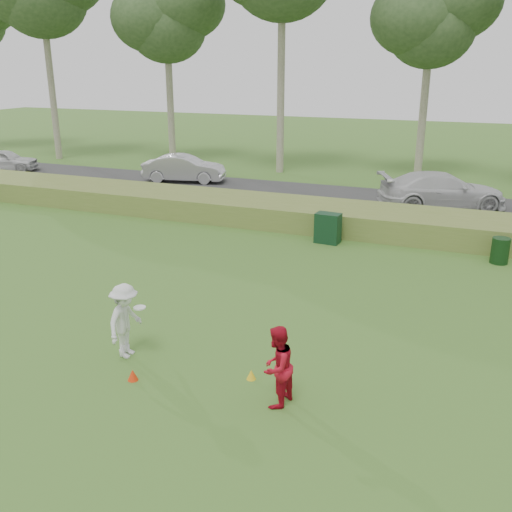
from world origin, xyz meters
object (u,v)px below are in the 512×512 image
at_px(car_right, 442,191).
at_px(player_red, 277,367).
at_px(cone_orange, 133,375).
at_px(car_left, 4,160).
at_px(player_white, 125,321).
at_px(trash_bin, 500,251).
at_px(utility_cabinet, 328,228).
at_px(cone_yellow, 251,374).
at_px(car_mid, 184,168).

bearing_deg(car_right, player_red, 151.33).
xyz_separation_m(cone_orange, car_left, (-20.74, 17.74, 0.59)).
relative_size(player_white, trash_bin, 1.99).
xyz_separation_m(player_white, utility_cabinet, (1.98, 10.03, -0.31)).
relative_size(utility_cabinet, car_right, 0.20).
bearing_deg(cone_yellow, cone_orange, -157.46).
height_order(utility_cabinet, car_mid, car_mid).
bearing_deg(trash_bin, cone_orange, -123.54).
xyz_separation_m(player_red, car_left, (-23.84, 17.46, -0.10)).
distance_m(player_red, car_left, 29.55).
distance_m(player_red, trash_bin, 11.28).
bearing_deg(cone_yellow, car_right, 81.70).
bearing_deg(utility_cabinet, trash_bin, 4.14).
relative_size(player_white, car_mid, 0.38).
relative_size(utility_cabinet, trash_bin, 1.28).
bearing_deg(car_right, utility_cabinet, 129.71).
xyz_separation_m(car_left, car_right, (25.47, -0.05, 0.16)).
relative_size(cone_yellow, car_mid, 0.05).
distance_m(cone_orange, car_mid, 20.91).
relative_size(cone_yellow, utility_cabinet, 0.20).
bearing_deg(player_white, car_right, -19.31).
xyz_separation_m(cone_yellow, car_right, (2.44, 16.73, 0.76)).
bearing_deg(cone_yellow, car_mid, 122.26).
distance_m(car_left, car_right, 25.47).
height_order(player_white, player_red, player_white).
distance_m(player_red, car_right, 17.48).
relative_size(cone_orange, trash_bin, 0.28).
bearing_deg(car_mid, utility_cabinet, -142.16).
bearing_deg(car_mid, cone_yellow, -162.21).
relative_size(cone_yellow, trash_bin, 0.25).
xyz_separation_m(player_white, car_left, (-20.04, 16.87, -0.15)).
height_order(player_white, trash_bin, player_white).
bearing_deg(cone_orange, car_mid, 115.55).
bearing_deg(trash_bin, player_white, -128.39).
height_order(trash_bin, car_left, car_left).
height_order(player_white, car_right, player_white).
bearing_deg(car_left, utility_cabinet, -129.57).
bearing_deg(car_left, car_mid, -106.89).
distance_m(cone_yellow, car_right, 16.93).
height_order(cone_yellow, trash_bin, trash_bin).
bearing_deg(trash_bin, player_red, -111.12).
xyz_separation_m(cone_yellow, car_left, (-23.03, 16.79, 0.61)).
height_order(player_red, trash_bin, player_red).
height_order(player_red, car_right, car_right).
bearing_deg(car_right, trash_bin, 176.09).
bearing_deg(player_red, cone_orange, -74.52).
bearing_deg(trash_bin, utility_cabinet, 178.92).
distance_m(cone_yellow, trash_bin, 10.99).
height_order(player_red, car_mid, player_red).
relative_size(player_white, cone_yellow, 7.88).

